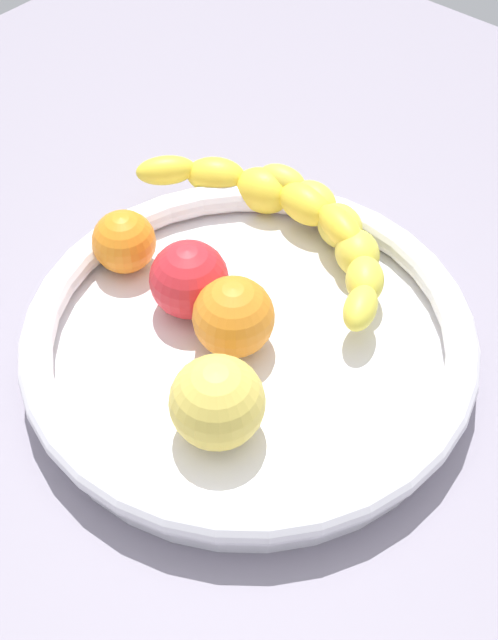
{
  "coord_description": "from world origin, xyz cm",
  "views": [
    {
      "loc": [
        33.13,
        28.6,
        56.88
      ],
      "look_at": [
        0.0,
        0.0,
        7.89
      ],
      "focal_mm": 47.73,
      "sensor_mm": 36.0,
      "label": 1
    }
  ],
  "objects": [
    {
      "name": "fruit_bowl",
      "position": [
        0.0,
        0.0,
        5.33
      ],
      "size": [
        36.0,
        36.0,
        4.55
      ],
      "color": "white",
      "rests_on": "kitchen_counter"
    },
    {
      "name": "apple_yellow",
      "position": [
        7.67,
        3.65,
        8.35
      ],
      "size": [
        6.92,
        6.92,
        6.92
      ],
      "primitive_type": "sphere",
      "color": "#DDC451",
      "rests_on": "fruit_bowl"
    },
    {
      "name": "kitchen_counter",
      "position": [
        0.0,
        0.0,
        1.5
      ],
      "size": [
        120.0,
        120.0,
        3.0
      ],
      "primitive_type": "cube",
      "color": "gray",
      "rests_on": "ground"
    },
    {
      "name": "orange_front",
      "position": [
        0.7,
        -0.98,
        8.12
      ],
      "size": [
        6.45,
        6.45,
        6.45
      ],
      "primitive_type": "sphere",
      "color": "orange",
      "rests_on": "fruit_bowl"
    },
    {
      "name": "tomato_red",
      "position": [
        -0.22,
        -6.36,
        8.12
      ],
      "size": [
        6.46,
        6.46,
        6.46
      ],
      "primitive_type": "sphere",
      "color": "red",
      "rests_on": "fruit_bowl"
    },
    {
      "name": "banana_draped_right",
      "position": [
        -12.33,
        -0.54,
        7.47
      ],
      "size": [
        12.76,
        19.14,
        4.07
      ],
      "color": "yellow",
      "rests_on": "fruit_bowl"
    },
    {
      "name": "orange_mid_left",
      "position": [
        0.12,
        -14.0,
        7.62
      ],
      "size": [
        5.46,
        5.46,
        5.46
      ],
      "primitive_type": "sphere",
      "color": "orange",
      "rests_on": "fruit_bowl"
    },
    {
      "name": "banana_draped_left",
      "position": [
        -12.52,
        -9.69,
        7.52
      ],
      "size": [
        10.38,
        22.47,
        4.6
      ],
      "color": "yellow",
      "rests_on": "fruit_bowl"
    }
  ]
}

